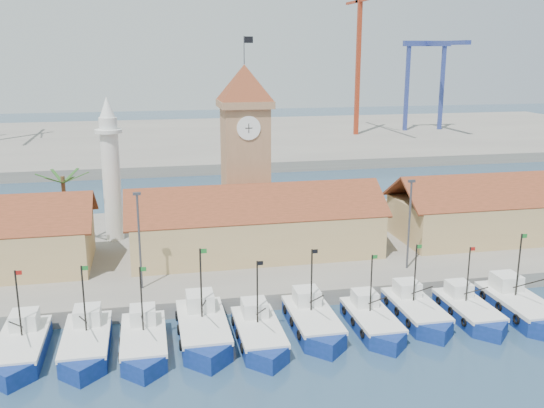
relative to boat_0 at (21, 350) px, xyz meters
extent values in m
plane|color=#1E3C51|center=(21.01, -3.23, -0.74)|extent=(400.00, 400.00, 0.00)
cube|color=gray|center=(21.01, 20.77, 0.01)|extent=(140.00, 32.00, 1.50)
cube|color=gray|center=(21.01, 106.77, 0.26)|extent=(240.00, 80.00, 2.00)
cube|color=navy|center=(0.00, 0.38, -0.26)|extent=(3.39, 7.67, 1.74)
cube|color=navy|center=(0.00, -3.45, -0.26)|extent=(3.39, 3.39, 1.74)
cube|color=silver|center=(0.00, 0.38, 0.62)|extent=(3.46, 7.89, 0.34)
cube|color=silver|center=(0.00, 2.30, 1.39)|extent=(2.03, 2.13, 1.36)
cylinder|color=black|center=(0.00, 0.87, 3.33)|extent=(0.14, 0.14, 5.43)
cube|color=#A5140F|center=(0.24, 0.87, 5.85)|extent=(0.48, 0.02, 0.34)
cube|color=navy|center=(4.76, 0.20, -0.25)|extent=(3.43, 7.76, 1.76)
cube|color=navy|center=(4.76, -3.68, -0.25)|extent=(3.43, 3.43, 1.76)
cube|color=silver|center=(4.76, 0.20, 0.63)|extent=(3.50, 7.97, 0.34)
cube|color=silver|center=(4.76, 2.14, 1.41)|extent=(2.06, 2.16, 1.37)
cylinder|color=black|center=(4.76, 0.69, 3.37)|extent=(0.14, 0.14, 5.49)
cube|color=#197226|center=(5.01, 0.69, 5.92)|extent=(0.49, 0.02, 0.34)
cube|color=navy|center=(9.09, -0.53, -0.26)|extent=(3.35, 7.59, 1.73)
cube|color=navy|center=(9.09, -4.33, -0.26)|extent=(3.35, 3.35, 1.73)
cube|color=silver|center=(9.09, -0.53, 0.60)|extent=(3.42, 7.80, 0.34)
cube|color=silver|center=(9.09, 1.37, 1.37)|extent=(2.01, 2.11, 1.34)
cylinder|color=black|center=(9.09, -0.05, 3.28)|extent=(0.13, 0.13, 5.37)
cube|color=#197226|center=(9.33, -0.05, 5.78)|extent=(0.48, 0.02, 0.34)
cube|color=navy|center=(13.78, 0.53, -0.21)|extent=(3.74, 8.47, 1.92)
cube|color=navy|center=(13.78, -3.70, -0.21)|extent=(3.74, 3.74, 1.92)
cube|color=silver|center=(13.78, 0.53, 0.76)|extent=(3.82, 8.70, 0.37)
cube|color=silver|center=(13.78, 2.65, 1.61)|extent=(2.25, 2.35, 1.50)
cylinder|color=black|center=(13.78, 1.07, 3.75)|extent=(0.15, 0.15, 5.99)
cube|color=#197226|center=(14.04, 1.07, 6.53)|extent=(0.53, 0.02, 0.37)
cube|color=navy|center=(18.07, -0.98, -0.26)|extent=(3.34, 7.57, 1.72)
cube|color=navy|center=(18.07, -4.76, -0.26)|extent=(3.34, 3.34, 1.72)
cube|color=silver|center=(18.07, -0.98, 0.60)|extent=(3.41, 7.78, 0.33)
cube|color=silver|center=(18.07, 0.92, 1.36)|extent=(2.01, 2.10, 1.34)
cylinder|color=black|center=(18.07, -0.50, 3.27)|extent=(0.13, 0.13, 5.35)
cube|color=black|center=(18.31, -0.50, 5.76)|extent=(0.48, 0.02, 0.33)
cube|color=navy|center=(22.87, 0.28, -0.25)|extent=(3.45, 7.82, 1.78)
cube|color=navy|center=(22.87, -3.62, -0.25)|extent=(3.45, 3.45, 1.78)
cube|color=silver|center=(22.87, 0.28, 0.64)|extent=(3.52, 8.03, 0.35)
cube|color=silver|center=(22.87, 2.24, 1.43)|extent=(2.07, 2.17, 1.38)
cylinder|color=black|center=(22.87, 0.78, 3.40)|extent=(0.14, 0.14, 5.53)
cube|color=black|center=(23.11, 0.78, 5.97)|extent=(0.49, 0.02, 0.35)
cube|color=navy|center=(27.75, -0.57, -0.29)|extent=(3.19, 7.22, 1.64)
cube|color=navy|center=(27.75, -4.18, -0.29)|extent=(3.19, 3.19, 1.64)
cube|color=silver|center=(27.75, -0.57, 0.54)|extent=(3.25, 7.42, 0.32)
cube|color=silver|center=(27.75, 1.23, 1.26)|extent=(1.91, 2.01, 1.28)
cylinder|color=black|center=(27.75, -0.12, 3.09)|extent=(0.13, 0.13, 5.11)
cube|color=#197226|center=(27.98, -0.12, 5.46)|extent=(0.46, 0.02, 0.32)
cube|color=navy|center=(32.18, 0.54, -0.27)|extent=(3.31, 7.48, 1.70)
cube|color=navy|center=(32.18, -3.21, -0.27)|extent=(3.31, 3.31, 1.70)
cube|color=silver|center=(32.18, 0.54, 0.58)|extent=(3.37, 7.69, 0.33)
cube|color=silver|center=(32.18, 2.41, 1.34)|extent=(1.98, 2.08, 1.32)
cylinder|color=black|center=(32.18, 1.01, 3.23)|extent=(0.13, 0.13, 5.29)
cube|color=#197226|center=(32.42, 1.01, 5.68)|extent=(0.47, 0.02, 0.33)
cube|color=navy|center=(36.72, -0.29, -0.29)|extent=(3.18, 7.20, 1.64)
cube|color=navy|center=(36.72, -3.89, -0.29)|extent=(3.18, 3.18, 1.64)
cube|color=silver|center=(36.72, -0.29, 0.53)|extent=(3.24, 7.40, 0.32)
cube|color=silver|center=(36.72, 1.51, 1.26)|extent=(1.91, 2.00, 1.27)
cylinder|color=black|center=(36.72, 0.16, 3.08)|extent=(0.13, 0.13, 5.09)
cube|color=#A5140F|center=(36.95, 0.16, 5.44)|extent=(0.45, 0.02, 0.32)
cube|color=navy|center=(41.38, -0.58, -0.22)|extent=(3.66, 8.28, 1.88)
cube|color=silver|center=(41.38, -0.58, 0.72)|extent=(3.73, 8.51, 0.37)
cube|color=silver|center=(41.38, 1.49, 1.56)|extent=(2.19, 2.30, 1.46)
cylinder|color=black|center=(41.38, -0.06, 3.65)|extent=(0.15, 0.15, 5.85)
cube|color=#197226|center=(41.64, -0.06, 6.37)|extent=(0.52, 0.02, 0.37)
cube|color=tan|center=(21.01, 16.77, 3.01)|extent=(26.00, 10.00, 4.50)
cube|color=brown|center=(21.01, 14.27, 6.76)|extent=(27.04, 5.13, 3.21)
cube|color=brown|center=(21.01, 19.27, 6.76)|extent=(27.04, 5.13, 3.21)
cube|color=tan|center=(53.01, 16.77, 3.01)|extent=(30.00, 10.00, 4.50)
cube|color=brown|center=(53.01, 14.27, 6.76)|extent=(31.20, 5.13, 3.21)
cube|color=brown|center=(53.01, 19.27, 6.76)|extent=(31.20, 5.13, 3.21)
cube|color=#A57955|center=(21.01, 22.77, 8.26)|extent=(5.00, 5.00, 15.00)
cube|color=#A57955|center=(21.01, 22.77, 16.16)|extent=(5.80, 5.80, 0.80)
pyramid|color=brown|center=(21.01, 22.77, 18.46)|extent=(5.80, 5.80, 4.00)
cylinder|color=white|center=(21.01, 20.22, 13.76)|extent=(2.60, 0.15, 2.60)
cube|color=black|center=(21.01, 20.14, 13.76)|extent=(0.08, 0.02, 1.00)
cube|color=black|center=(21.01, 20.14, 13.76)|extent=(0.80, 0.02, 0.08)
cylinder|color=#3F3F44|center=(21.01, 22.77, 21.96)|extent=(0.10, 0.10, 3.00)
cube|color=black|center=(21.51, 22.77, 23.06)|extent=(1.00, 0.03, 0.70)
cylinder|color=silver|center=(6.01, 24.77, 7.76)|extent=(2.00, 2.00, 14.00)
cylinder|color=silver|center=(6.01, 24.77, 13.26)|extent=(3.00, 3.00, 0.40)
cone|color=silver|center=(6.01, 24.77, 15.86)|extent=(1.80, 1.80, 2.40)
cylinder|color=brown|center=(1.01, 22.77, 4.76)|extent=(0.44, 0.44, 8.00)
cube|color=#25541D|center=(2.41, 22.77, 8.56)|extent=(2.80, 0.35, 1.18)
cube|color=#25541D|center=(1.71, 23.98, 8.56)|extent=(1.71, 2.60, 1.18)
cube|color=#25541D|center=(0.31, 23.98, 8.56)|extent=(1.71, 2.60, 1.18)
cube|color=#25541D|center=(-0.39, 22.77, 8.56)|extent=(2.80, 0.35, 1.18)
cube|color=#25541D|center=(0.31, 21.55, 8.56)|extent=(1.71, 2.60, 1.18)
cube|color=#25541D|center=(1.71, 21.55, 8.56)|extent=(1.71, 2.60, 1.18)
cylinder|color=#3F3F44|center=(9.01, 8.77, 5.26)|extent=(0.20, 0.20, 9.00)
cube|color=#3F3F44|center=(9.01, 8.77, 9.66)|extent=(0.70, 0.25, 0.25)
cylinder|color=#3F3F44|center=(35.01, 8.77, 5.26)|extent=(0.20, 0.20, 9.00)
cube|color=#3F3F44|center=(35.01, 8.77, 9.66)|extent=(0.70, 0.25, 0.25)
cube|color=#A13218|center=(62.47, 101.77, 17.96)|extent=(1.00, 1.00, 33.41)
cube|color=#A13218|center=(62.47, 106.77, 33.66)|extent=(0.60, 10.00, 0.60)
cube|color=navy|center=(78.01, 106.77, 12.26)|extent=(0.90, 0.90, 22.00)
cube|color=navy|center=(88.01, 106.77, 12.26)|extent=(0.90, 0.90, 22.00)
cube|color=navy|center=(83.01, 106.77, 23.76)|extent=(13.00, 1.40, 1.40)
cube|color=navy|center=(83.01, 96.77, 23.76)|extent=(1.40, 22.00, 1.00)
camera|label=1|loc=(10.06, -44.51, 21.87)|focal=40.00mm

